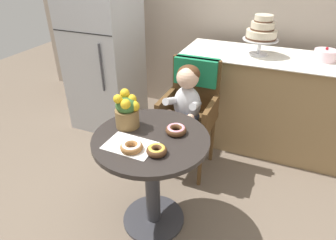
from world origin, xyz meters
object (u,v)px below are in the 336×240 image
donut_front (157,150)px  donut_side (176,130)px  wicker_chair (192,98)px  tiered_cake_stand (262,31)px  cafe_table (152,164)px  seated_child (186,102)px  donut_mid (131,146)px  round_layer_cake (325,55)px  refrigerator (103,47)px  flower_vase (127,110)px

donut_front → donut_side: same height
wicker_chair → tiered_cake_stand: bearing=57.3°
cafe_table → seated_child: bearing=89.1°
donut_front → donut_mid: 0.15m
wicker_chair → donut_mid: (-0.05, -0.92, 0.10)m
round_layer_cake → wicker_chair: bearing=-147.9°
seated_child → refrigerator: size_ratio=0.43×
cafe_table → tiered_cake_stand: size_ratio=2.14×
seated_child → flower_vase: bearing=-110.3°
flower_vase → refrigerator: (-0.86, 1.04, 0.01)m
donut_mid → donut_side: (0.17, 0.26, -0.00)m
donut_side → round_layer_cake: 1.51m
wicker_chair → cafe_table: bearing=-86.0°
seated_child → donut_front: bearing=-82.9°
cafe_table → seated_child: size_ratio=0.99×
donut_side → seated_child: bearing=102.9°
wicker_chair → round_layer_cake: round_layer_cake is taller
donut_mid → refrigerator: bearing=128.6°
donut_front → round_layer_cake: round_layer_cake is taller
donut_mid → flower_vase: bearing=123.8°
tiered_cake_stand → donut_front: bearing=-102.7°
wicker_chair → donut_front: size_ratio=8.19×
cafe_table → donut_mid: bearing=-104.9°
round_layer_cake → seated_child: bearing=-141.6°
wicker_chair → round_layer_cake: (0.95, 0.59, 0.31)m
donut_front → round_layer_cake: bearing=60.2°
seated_child → round_layer_cake: (0.95, 0.75, 0.27)m
donut_mid → donut_side: same height
wicker_chair → donut_side: wicker_chair is taller
seated_child → round_layer_cake: bearing=38.4°
donut_side → donut_mid: bearing=-122.3°
tiered_cake_stand → flower_vase: bearing=-116.5°
round_layer_cake → refrigerator: 2.02m
refrigerator → donut_side: bearing=-40.4°
donut_front → donut_mid: same height
donut_side → refrigerator: refrigerator is taller
wicker_chair → seated_child: (0.00, -0.16, 0.04)m
cafe_table → refrigerator: bearing=133.7°
wicker_chair → donut_mid: 0.92m
tiered_cake_stand → round_layer_cake: 0.55m
cafe_table → donut_side: size_ratio=5.51×
cafe_table → flower_vase: 0.38m
donut_mid → donut_side: 0.31m
donut_mid → tiered_cake_stand: size_ratio=0.39×
donut_side → round_layer_cake: round_layer_cake is taller
wicker_chair → donut_front: wicker_chair is taller
seated_child → donut_front: size_ratio=6.24×
donut_front → flower_vase: flower_vase is taller
donut_mid → round_layer_cake: (1.00, 1.51, 0.20)m
donut_front → tiered_cake_stand: 1.52m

